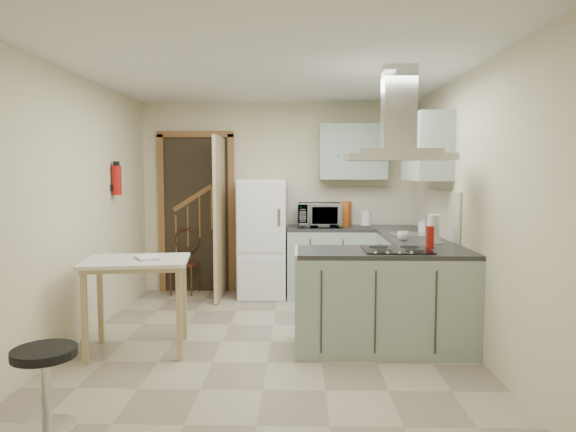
{
  "coord_description": "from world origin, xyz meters",
  "views": [
    {
      "loc": [
        0.26,
        -4.7,
        1.58
      ],
      "look_at": [
        0.15,
        0.45,
        1.15
      ],
      "focal_mm": 32.0,
      "sensor_mm": 36.0,
      "label": 1
    }
  ],
  "objects_px": {
    "peninsula": "(384,300)",
    "extractor_hood": "(398,157)",
    "stool": "(46,389)",
    "fridge": "(263,238)",
    "drop_leaf_table": "(138,305)",
    "microwave": "(319,215)",
    "bentwood_chair": "(185,264)"
  },
  "relations": [
    {
      "from": "peninsula",
      "to": "microwave",
      "type": "xyz_separation_m",
      "value": [
        -0.5,
        1.96,
        0.6
      ]
    },
    {
      "from": "bentwood_chair",
      "to": "stool",
      "type": "xyz_separation_m",
      "value": [
        -0.06,
        -3.59,
        -0.13
      ]
    },
    {
      "from": "bentwood_chair",
      "to": "fridge",
      "type": "bearing_deg",
      "value": 0.77
    },
    {
      "from": "peninsula",
      "to": "microwave",
      "type": "distance_m",
      "value": 2.11
    },
    {
      "from": "extractor_hood",
      "to": "stool",
      "type": "distance_m",
      "value": 3.2
    },
    {
      "from": "fridge",
      "to": "extractor_hood",
      "type": "xyz_separation_m",
      "value": [
        1.32,
        -1.98,
        0.97
      ]
    },
    {
      "from": "extractor_hood",
      "to": "bentwood_chair",
      "type": "distance_m",
      "value": 3.43
    },
    {
      "from": "fridge",
      "to": "bentwood_chair",
      "type": "relative_size",
      "value": 1.93
    },
    {
      "from": "drop_leaf_table",
      "to": "microwave",
      "type": "distance_m",
      "value": 2.73
    },
    {
      "from": "bentwood_chair",
      "to": "stool",
      "type": "bearing_deg",
      "value": -83.78
    },
    {
      "from": "extractor_hood",
      "to": "stool",
      "type": "xyz_separation_m",
      "value": [
        -2.42,
        -1.5,
        -1.46
      ]
    },
    {
      "from": "extractor_hood",
      "to": "stool",
      "type": "relative_size",
      "value": 1.74
    },
    {
      "from": "peninsula",
      "to": "extractor_hood",
      "type": "bearing_deg",
      "value": 0.0
    },
    {
      "from": "peninsula",
      "to": "stool",
      "type": "distance_m",
      "value": 2.77
    },
    {
      "from": "fridge",
      "to": "stool",
      "type": "relative_size",
      "value": 2.89
    },
    {
      "from": "fridge",
      "to": "drop_leaf_table",
      "type": "bearing_deg",
      "value": -114.86
    },
    {
      "from": "peninsula",
      "to": "stool",
      "type": "height_order",
      "value": "peninsula"
    },
    {
      "from": "microwave",
      "to": "fridge",
      "type": "bearing_deg",
      "value": 177.29
    },
    {
      "from": "bentwood_chair",
      "to": "peninsula",
      "type": "bearing_deg",
      "value": -35.66
    },
    {
      "from": "extractor_hood",
      "to": "bentwood_chair",
      "type": "height_order",
      "value": "extractor_hood"
    },
    {
      "from": "extractor_hood",
      "to": "stool",
      "type": "height_order",
      "value": "extractor_hood"
    },
    {
      "from": "stool",
      "to": "microwave",
      "type": "relative_size",
      "value": 0.94
    },
    {
      "from": "drop_leaf_table",
      "to": "stool",
      "type": "xyz_separation_m",
      "value": [
        -0.13,
        -1.4,
        -0.16
      ]
    },
    {
      "from": "extractor_hood",
      "to": "microwave",
      "type": "xyz_separation_m",
      "value": [
        -0.6,
        1.96,
        -0.67
      ]
    },
    {
      "from": "fridge",
      "to": "peninsula",
      "type": "height_order",
      "value": "fridge"
    },
    {
      "from": "peninsula",
      "to": "bentwood_chair",
      "type": "relative_size",
      "value": 1.99
    },
    {
      "from": "drop_leaf_table",
      "to": "bentwood_chair",
      "type": "height_order",
      "value": "drop_leaf_table"
    },
    {
      "from": "fridge",
      "to": "stool",
      "type": "distance_m",
      "value": 3.68
    },
    {
      "from": "extractor_hood",
      "to": "drop_leaf_table",
      "type": "distance_m",
      "value": 2.64
    },
    {
      "from": "fridge",
      "to": "extractor_hood",
      "type": "bearing_deg",
      "value": -56.21
    },
    {
      "from": "stool",
      "to": "drop_leaf_table",
      "type": "bearing_deg",
      "value": 84.57
    },
    {
      "from": "bentwood_chair",
      "to": "microwave",
      "type": "distance_m",
      "value": 1.89
    }
  ]
}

